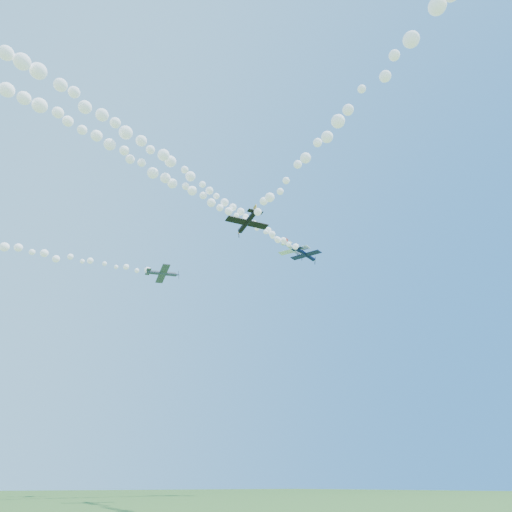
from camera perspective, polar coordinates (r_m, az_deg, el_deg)
ground at (r=85.75m, az=-4.68°, el=-29.44°), size 260.00×260.00×0.00m
plane_white at (r=100.95m, az=5.07°, el=0.84°), size 7.69×8.17×2.91m
smoke_trail_white at (r=77.47m, az=-9.95°, el=11.09°), size 65.62×20.98×3.21m
plane_navy at (r=100.05m, az=6.65°, el=0.20°), size 7.67×8.13×2.73m
smoke_trail_navy at (r=75.81m, az=-13.41°, el=11.10°), size 78.23×16.19×2.99m
plane_grey at (r=92.95m, az=-12.36°, el=-2.26°), size 7.38×7.78×2.01m
plane_black at (r=62.63m, az=-1.18°, el=4.55°), size 6.64×6.24×2.46m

